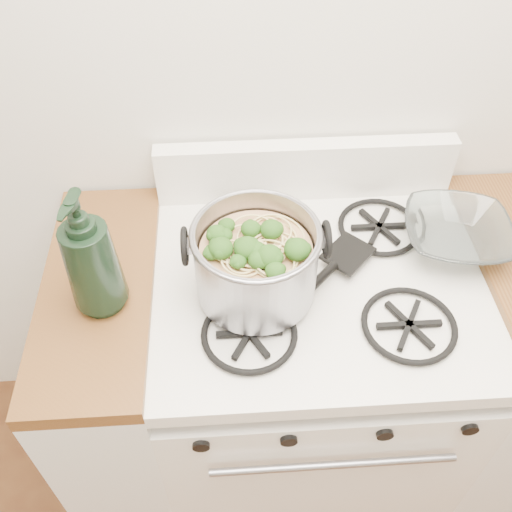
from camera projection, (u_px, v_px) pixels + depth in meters
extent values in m
plane|color=silver|center=(314.00, 22.00, 1.21)|extent=(3.60, 0.00, 3.60)
cube|color=white|center=(306.00, 389.00, 1.67)|extent=(0.76, 0.65, 0.81)
cube|color=white|center=(319.00, 284.00, 1.33)|extent=(0.76, 0.65, 0.04)
cube|color=black|center=(321.00, 495.00, 1.45)|extent=(0.58, 0.02, 0.46)
cube|color=black|center=(320.00, 275.00, 1.30)|extent=(0.60, 0.56, 0.02)
cylinder|color=black|center=(201.00, 442.00, 1.17)|extent=(0.04, 0.03, 0.04)
cylinder|color=black|center=(288.00, 436.00, 1.18)|extent=(0.04, 0.03, 0.04)
cylinder|color=black|center=(384.00, 430.00, 1.19)|extent=(0.04, 0.03, 0.04)
cylinder|color=black|center=(468.00, 425.00, 1.19)|extent=(0.04, 0.03, 0.04)
cube|color=silver|center=(131.00, 393.00, 1.63)|extent=(0.25, 0.65, 0.88)
cube|color=#573015|center=(98.00, 290.00, 1.29)|extent=(0.25, 0.65, 0.04)
cylinder|color=gray|center=(256.00, 262.00, 1.20)|extent=(0.26, 0.26, 0.17)
torus|color=gray|center=(256.00, 234.00, 1.14)|extent=(0.27, 0.27, 0.01)
torus|color=black|center=(185.00, 246.00, 1.15)|extent=(0.01, 0.08, 0.08)
torus|color=black|center=(327.00, 240.00, 1.16)|extent=(0.01, 0.08, 0.08)
cylinder|color=#AE7F52|center=(256.00, 269.00, 1.22)|extent=(0.24, 0.24, 0.13)
sphere|color=#244C14|center=(256.00, 243.00, 1.16)|extent=(0.04, 0.04, 0.04)
sphere|color=#244C14|center=(256.00, 243.00, 1.16)|extent=(0.04, 0.04, 0.04)
sphere|color=#244C14|center=(256.00, 243.00, 1.16)|extent=(0.04, 0.04, 0.04)
sphere|color=#244C14|center=(256.00, 243.00, 1.16)|extent=(0.04, 0.04, 0.04)
sphere|color=#244C14|center=(256.00, 243.00, 1.16)|extent=(0.04, 0.04, 0.04)
sphere|color=#244C14|center=(256.00, 243.00, 1.16)|extent=(0.04, 0.04, 0.04)
sphere|color=#244C14|center=(256.00, 243.00, 1.16)|extent=(0.04, 0.04, 0.04)
sphere|color=#244C14|center=(256.00, 243.00, 1.16)|extent=(0.04, 0.04, 0.04)
sphere|color=#244C14|center=(256.00, 243.00, 1.16)|extent=(0.04, 0.04, 0.04)
sphere|color=#244C14|center=(256.00, 243.00, 1.16)|extent=(0.04, 0.04, 0.04)
sphere|color=#244C14|center=(256.00, 243.00, 1.16)|extent=(0.04, 0.04, 0.04)
sphere|color=#244C14|center=(256.00, 243.00, 1.16)|extent=(0.04, 0.04, 0.04)
sphere|color=#244C14|center=(256.00, 243.00, 1.16)|extent=(0.04, 0.04, 0.04)
sphere|color=#244C14|center=(256.00, 243.00, 1.16)|extent=(0.04, 0.04, 0.04)
imported|color=white|center=(454.00, 239.00, 1.35)|extent=(0.12, 0.12, 0.02)
imported|color=black|center=(89.00, 254.00, 1.13)|extent=(0.14, 0.14, 0.30)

